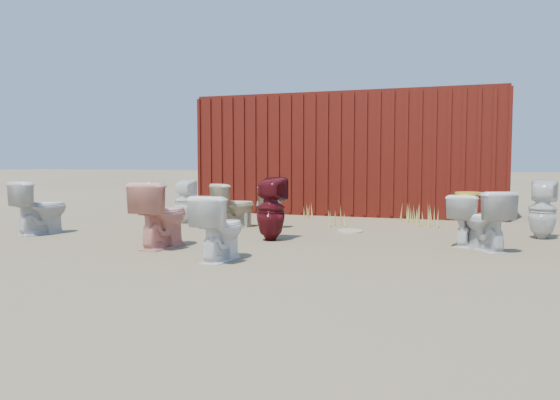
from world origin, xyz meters
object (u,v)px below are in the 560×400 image
(toilet_front_pink, at_px, (162,215))
(toilet_back_e, at_px, (542,210))
(toilet_front_c, at_px, (220,228))
(toilet_front_maroon, at_px, (271,209))
(toilet_front_a, at_px, (41,208))
(toilet_front_e, at_px, (485,221))
(toilet_back_yellowlid, at_px, (468,220))
(shipping_container, at_px, (353,155))
(toilet_back_a, at_px, (185,201))
(toilet_back_beige_left, at_px, (267,206))
(toilet_back_beige_right, at_px, (234,206))
(loose_tank, at_px, (235,216))

(toilet_front_pink, height_order, toilet_back_e, toilet_front_pink)
(toilet_front_c, height_order, toilet_front_maroon, toilet_front_maroon)
(toilet_front_a, bearing_deg, toilet_front_e, -158.96)
(toilet_back_yellowlid, bearing_deg, toilet_front_e, 139.31)
(toilet_front_a, distance_m, toilet_front_pink, 2.38)
(toilet_back_yellowlid, bearing_deg, shipping_container, -43.87)
(toilet_back_a, bearing_deg, toilet_back_beige_left, 176.66)
(toilet_front_e, bearing_deg, shipping_container, -90.86)
(toilet_front_c, distance_m, toilet_back_yellowlid, 3.18)
(toilet_front_pink, bearing_deg, toilet_back_a, -63.93)
(toilet_back_beige_left, relative_size, toilet_back_beige_right, 0.97)
(toilet_front_a, xyz_separation_m, toilet_back_a, (1.27, 1.96, -0.01))
(toilet_back_yellowlid, height_order, toilet_back_e, toilet_back_e)
(toilet_back_a, relative_size, toilet_back_beige_left, 1.09)
(toilet_back_e, bearing_deg, loose_tank, 13.33)
(toilet_back_beige_right, height_order, toilet_back_e, toilet_back_e)
(toilet_front_c, bearing_deg, toilet_front_a, -14.51)
(toilet_back_beige_left, relative_size, loose_tank, 1.37)
(toilet_back_e, distance_m, loose_tank, 4.58)
(toilet_front_maroon, distance_m, toilet_back_e, 3.73)
(toilet_front_pink, distance_m, toilet_front_e, 3.92)
(toilet_front_e, distance_m, toilet_back_beige_right, 3.90)
(shipping_container, distance_m, loose_tank, 3.67)
(toilet_back_beige_left, xyz_separation_m, toilet_back_beige_right, (-0.45, -0.27, 0.01))
(toilet_back_yellowlid, bearing_deg, toilet_front_pink, 38.37)
(toilet_front_maroon, distance_m, loose_tank, 1.73)
(shipping_container, relative_size, toilet_front_maroon, 7.05)
(toilet_front_pink, relative_size, loose_tank, 1.63)
(toilet_front_e, xyz_separation_m, toilet_back_a, (-4.82, 1.33, 0.02))
(toilet_back_yellowlid, bearing_deg, toilet_front_c, 55.03)
(toilet_front_e, height_order, toilet_back_a, toilet_back_a)
(toilet_front_maroon, bearing_deg, toilet_back_beige_right, -45.22)
(shipping_container, relative_size, toilet_back_yellowlid, 9.20)
(toilet_front_maroon, distance_m, toilet_back_beige_left, 1.53)
(toilet_front_pink, distance_m, loose_tank, 2.33)
(toilet_front_a, distance_m, toilet_front_c, 3.55)
(toilet_front_pink, distance_m, toilet_back_beige_right, 2.15)
(toilet_front_e, bearing_deg, toilet_back_beige_left, -52.33)
(toilet_back_a, height_order, loose_tank, toilet_back_a)
(toilet_back_a, bearing_deg, shipping_container, -128.08)
(toilet_front_c, xyz_separation_m, toilet_back_beige_left, (-0.60, 2.98, -0.01))
(toilet_front_a, xyz_separation_m, toilet_back_beige_left, (2.79, 1.94, -0.05))
(toilet_front_maroon, height_order, loose_tank, toilet_front_maroon)
(shipping_container, distance_m, toilet_back_beige_left, 3.38)
(toilet_front_maroon, bearing_deg, toilet_back_yellowlid, -168.77)
(toilet_front_pink, xyz_separation_m, toilet_back_yellowlid, (3.56, 1.41, -0.08))
(toilet_back_a, xyz_separation_m, toilet_back_e, (5.58, -0.03, 0.03))
(toilet_back_yellowlid, relative_size, toilet_back_e, 0.81)
(toilet_front_e, distance_m, toilet_back_a, 5.00)
(toilet_back_beige_right, bearing_deg, loose_tank, -35.52)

